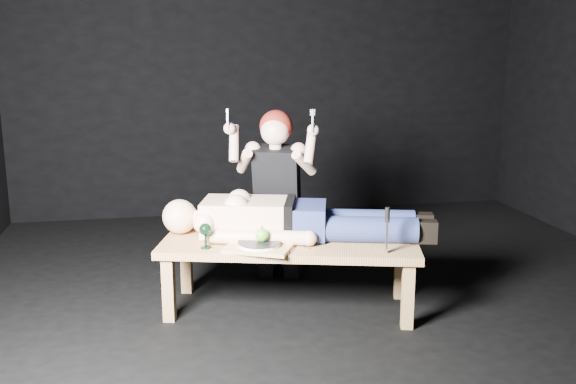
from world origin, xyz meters
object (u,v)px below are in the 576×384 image
(lying_man, at_px, (299,215))
(goblet, at_px, (206,236))
(serving_tray, at_px, (259,247))
(kneeling_woman, at_px, (279,193))
(table, at_px, (289,275))
(carving_knife, at_px, (387,230))

(lying_man, xyz_separation_m, goblet, (-0.60, -0.14, -0.06))
(serving_tray, relative_size, goblet, 2.48)
(kneeling_woman, bearing_deg, table, -73.31)
(lying_man, bearing_deg, kneeling_woman, 110.64)
(table, distance_m, kneeling_woman, 0.69)
(goblet, bearing_deg, kneeling_woman, 47.79)
(table, height_order, lying_man, lying_man)
(kneeling_woman, xyz_separation_m, carving_knife, (0.48, -0.90, -0.04))
(table, relative_size, serving_tray, 4.16)
(lying_man, height_order, goblet, lying_man)
(lying_man, relative_size, kneeling_woman, 1.36)
(serving_tray, bearing_deg, kneeling_woman, 70.82)
(table, xyz_separation_m, lying_man, (0.08, 0.08, 0.37))
(lying_man, xyz_separation_m, kneeling_woman, (-0.05, 0.47, 0.04))
(table, relative_size, goblet, 10.31)
(lying_man, xyz_separation_m, carving_knife, (0.43, -0.43, -0.00))
(kneeling_woman, bearing_deg, carving_knife, -42.24)
(goblet, xyz_separation_m, carving_knife, (1.03, -0.29, 0.06))
(kneeling_woman, bearing_deg, goblet, -112.40)
(table, bearing_deg, kneeling_woman, 101.92)
(lying_man, distance_m, kneeling_woman, 0.48)
(lying_man, relative_size, serving_tray, 4.48)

